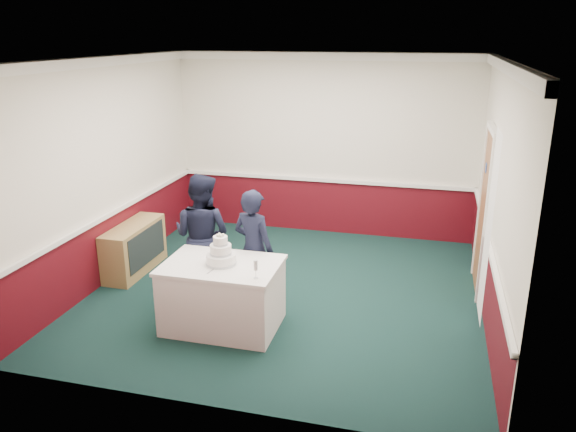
% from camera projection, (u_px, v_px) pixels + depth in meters
% --- Properties ---
extents(ground, '(5.00, 5.00, 0.00)m').
position_uv_depth(ground, '(286.00, 292.00, 7.47)').
color(ground, black).
rests_on(ground, ground).
extents(room_shell, '(5.00, 5.00, 3.00)m').
position_uv_depth(room_shell, '(303.00, 138.00, 7.40)').
color(room_shell, silver).
rests_on(room_shell, ground).
extents(sideboard, '(0.41, 1.20, 0.70)m').
position_uv_depth(sideboard, '(134.00, 248.00, 8.02)').
color(sideboard, '#9B7D4B').
rests_on(sideboard, ground).
extents(cake_table, '(1.32, 0.92, 0.79)m').
position_uv_depth(cake_table, '(223.00, 295.00, 6.49)').
color(cake_table, white).
rests_on(cake_table, ground).
extents(wedding_cake, '(0.35, 0.35, 0.36)m').
position_uv_depth(wedding_cake, '(221.00, 255.00, 6.33)').
color(wedding_cake, white).
rests_on(wedding_cake, cake_table).
extents(cake_knife, '(0.05, 0.22, 0.00)m').
position_uv_depth(cake_knife, '(212.00, 270.00, 6.19)').
color(cake_knife, silver).
rests_on(cake_knife, cake_table).
extents(champagne_flute, '(0.05, 0.05, 0.21)m').
position_uv_depth(champagne_flute, '(256.00, 266.00, 5.95)').
color(champagne_flute, silver).
rests_on(champagne_flute, cake_table).
extents(person_man, '(0.88, 0.74, 1.63)m').
position_uv_depth(person_man, '(202.00, 236.00, 7.17)').
color(person_man, black).
rests_on(person_man, ground).
extents(person_woman, '(0.64, 0.52, 1.52)m').
position_uv_depth(person_woman, '(254.00, 249.00, 6.86)').
color(person_woman, black).
rests_on(person_woman, ground).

